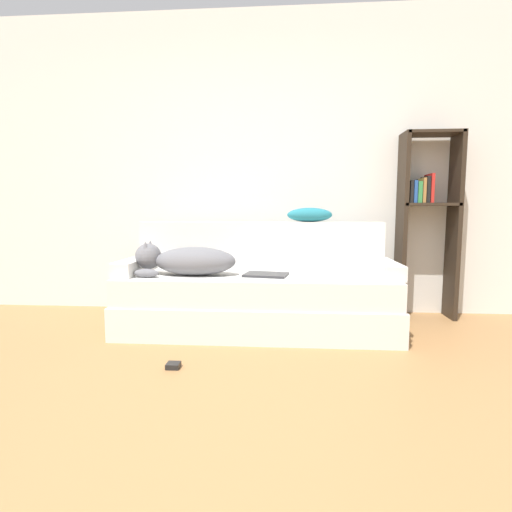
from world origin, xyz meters
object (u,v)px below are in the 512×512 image
couch (257,303)px  dog (186,260)px  power_adapter (173,365)px  bookshelf (427,214)px  laptop (266,275)px  throw_pillow (310,215)px

couch → dog: (-0.53, -0.10, 0.34)m
power_adapter → bookshelf: bearing=35.0°
dog → bookshelf: size_ratio=0.48×
laptop → power_adapter: laptop is taller
laptop → throw_pillow: (0.34, 0.43, 0.44)m
power_adapter → dog: bearing=97.4°
bookshelf → laptop: bearing=-156.6°
throw_pillow → bookshelf: size_ratio=0.24×
couch → bookshelf: bookshelf is taller
laptop → couch: bearing=141.2°
laptop → power_adapter: (-0.51, -0.72, -0.44)m
dog → power_adapter: 0.90m
dog → laptop: bearing=1.0°
throw_pillow → power_adapter: size_ratio=4.80×
dog → bookshelf: bearing=16.9°
power_adapter → throw_pillow: bearing=53.4°
throw_pillow → power_adapter: 1.68m
couch → laptop: size_ratio=5.97×
couch → laptop: laptop is taller
dog → bookshelf: (1.95, 0.59, 0.35)m
couch → laptop: bearing=-48.7°
bookshelf → throw_pillow: bearing=-171.3°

